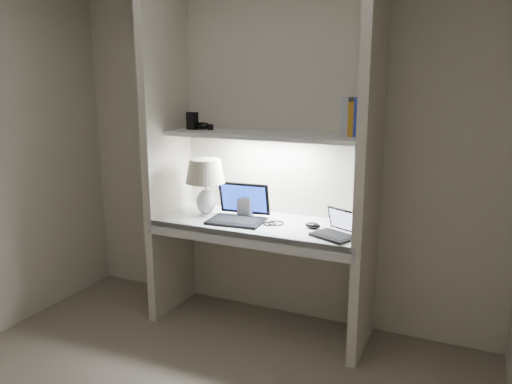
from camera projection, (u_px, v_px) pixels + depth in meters
The scene contains 17 objects.
back_wall at pixel (275, 147), 3.55m from camera, with size 3.20×0.01×2.50m, color beige.
alcove_panel_left at pixel (167, 146), 3.59m from camera, with size 0.06×0.55×2.50m, color beige.
alcove_panel_right at pixel (370, 159), 3.01m from camera, with size 0.06×0.55×2.50m, color beige.
desk at pixel (259, 224), 3.41m from camera, with size 1.40×0.55×0.04m, color white.
desk_apron at pixel (243, 239), 3.19m from camera, with size 1.46×0.03×0.10m, color silver.
shelf at pixel (265, 135), 3.36m from camera, with size 1.40×0.36×0.03m, color silver.
strip_light at pixel (265, 139), 3.37m from camera, with size 0.60×0.04×0.01m, color white.
table_lamp at pixel (205, 178), 3.50m from camera, with size 0.28×0.28×0.41m.
laptop_main at pixel (239, 212), 3.44m from camera, with size 0.39×0.35×0.25m.
laptop_netbook at pixel (337, 230), 3.09m from camera, with size 0.32×0.31×0.16m.
speaker at pixel (246, 206), 3.54m from camera, with size 0.10×0.07×0.15m, color silver.
mouse at pixel (313, 225), 3.25m from camera, with size 0.11×0.07×0.04m, color black.
cable_coil at pixel (276, 223), 3.35m from camera, with size 0.11×0.11×0.01m, color black.
sticky_note at pixel (209, 213), 3.62m from camera, with size 0.08×0.08×0.00m, color yellow.
book_row at pixel (361, 118), 3.17m from camera, with size 0.23×0.16×0.25m.
shelf_box at pixel (192, 121), 3.59m from camera, with size 0.07×0.05×0.12m, color black.
shelf_gadget at pixel (202, 126), 3.60m from camera, with size 0.12×0.09×0.05m, color black.
Camera 1 is at (1.32, -1.77, 1.73)m, focal length 35.00 mm.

